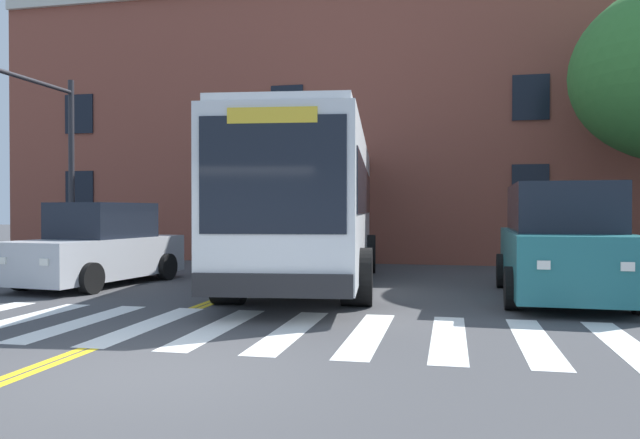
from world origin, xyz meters
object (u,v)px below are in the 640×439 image
(traffic_light_far_corner, at_px, (29,132))
(car_silver_near_lane, at_px, (100,248))
(car_tan_behind_bus, at_px, (369,235))
(city_bus, at_px, (313,202))
(car_teal_far_lane, at_px, (561,244))

(traffic_light_far_corner, bearing_deg, car_silver_near_lane, -16.26)
(traffic_light_far_corner, bearing_deg, car_tan_behind_bus, 53.26)
(city_bus, height_order, traffic_light_far_corner, traffic_light_far_corner)
(car_silver_near_lane, relative_size, car_teal_far_lane, 0.89)
(city_bus, relative_size, car_silver_near_lane, 2.41)
(traffic_light_far_corner, bearing_deg, city_bus, 5.11)
(car_silver_near_lane, bearing_deg, car_tan_behind_bus, 64.91)
(city_bus, bearing_deg, traffic_light_far_corner, -174.89)
(car_tan_behind_bus, relative_size, traffic_light_far_corner, 0.83)
(car_silver_near_lane, height_order, car_teal_far_lane, car_teal_far_lane)
(car_silver_near_lane, xyz_separation_m, traffic_light_far_corner, (-2.39, 0.70, 2.84))
(car_silver_near_lane, height_order, car_tan_behind_bus, car_silver_near_lane)
(traffic_light_far_corner, bearing_deg, car_teal_far_lane, -4.07)
(car_silver_near_lane, bearing_deg, city_bus, 15.63)
(city_bus, distance_m, car_tan_behind_bus, 9.21)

